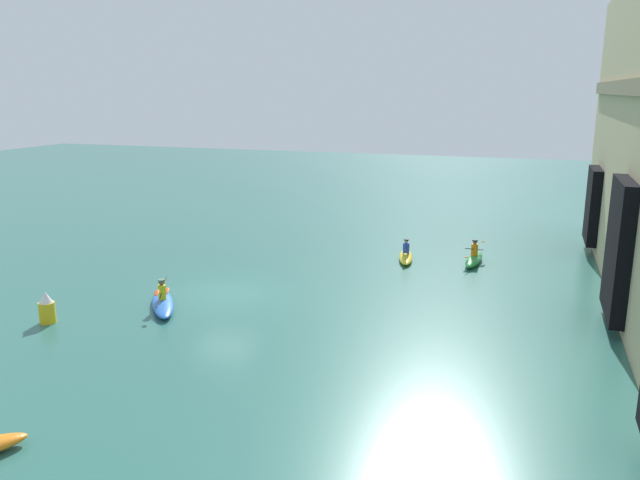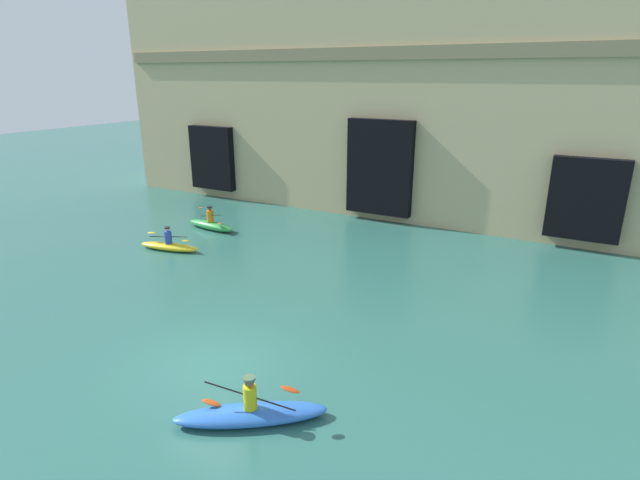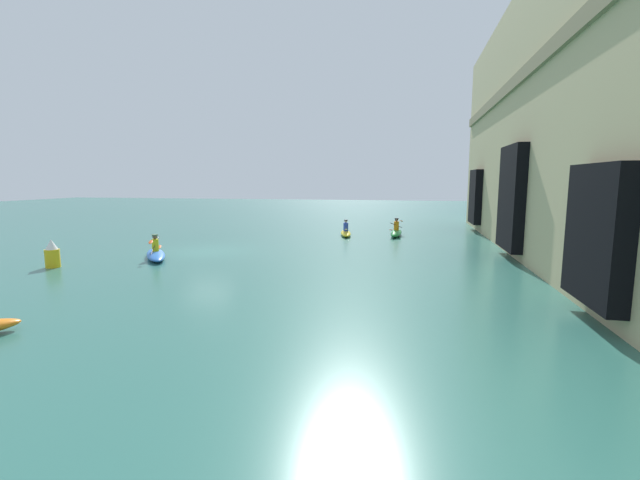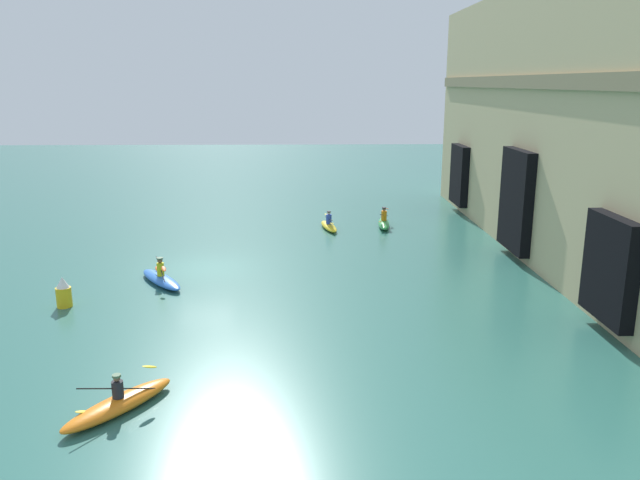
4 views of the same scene
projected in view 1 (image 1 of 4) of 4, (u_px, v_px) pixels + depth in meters
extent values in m
plane|color=#2D665B|center=(224.00, 294.00, 26.23)|extent=(120.00, 120.00, 0.00)
cube|color=black|center=(595.00, 205.00, 32.47)|extent=(3.11, 0.70, 3.88)
cube|color=black|center=(622.00, 249.00, 22.08)|extent=(3.52, 0.70, 4.91)
ellipsoid|color=green|center=(474.00, 260.00, 30.73)|extent=(2.99, 0.89, 0.42)
cylinder|color=orange|center=(474.00, 250.00, 30.61)|extent=(0.33, 0.33, 0.57)
sphere|color=brown|center=(475.00, 242.00, 30.52)|extent=(0.21, 0.21, 0.21)
cylinder|color=#232328|center=(475.00, 240.00, 30.50)|extent=(0.27, 0.27, 0.06)
cylinder|color=black|center=(475.00, 249.00, 30.61)|extent=(1.94, 0.74, 0.52)
ellipsoid|color=#D84C19|center=(466.00, 257.00, 29.97)|extent=(0.47, 0.32, 0.15)
ellipsoid|color=#D84C19|center=(483.00, 242.00, 31.24)|extent=(0.47, 0.32, 0.15)
ellipsoid|color=yellow|center=(406.00, 257.00, 31.40)|extent=(2.96, 1.19, 0.32)
cylinder|color=#2D47B7|center=(406.00, 248.00, 31.30)|extent=(0.32, 0.32, 0.56)
sphere|color=beige|center=(406.00, 241.00, 31.21)|extent=(0.19, 0.19, 0.19)
cylinder|color=#232328|center=(406.00, 240.00, 31.19)|extent=(0.24, 0.24, 0.06)
cylinder|color=black|center=(406.00, 248.00, 31.29)|extent=(1.99, 0.35, 0.23)
ellipsoid|color=yellow|center=(405.00, 254.00, 30.46)|extent=(0.47, 0.25, 0.09)
ellipsoid|color=yellow|center=(407.00, 242.00, 32.12)|extent=(0.47, 0.25, 0.09)
ellipsoid|color=blue|center=(163.00, 303.00, 24.51)|extent=(3.31, 2.67, 0.35)
cylinder|color=gold|center=(162.00, 292.00, 24.40)|extent=(0.31, 0.31, 0.57)
sphere|color=brown|center=(161.00, 282.00, 24.31)|extent=(0.23, 0.23, 0.23)
cylinder|color=#4C6B4C|center=(161.00, 280.00, 24.29)|extent=(0.28, 0.28, 0.06)
cylinder|color=black|center=(162.00, 291.00, 24.40)|extent=(1.94, 0.79, 0.61)
ellipsoid|color=#D84C19|center=(167.00, 290.00, 25.35)|extent=(0.47, 0.33, 0.17)
ellipsoid|color=#D84C19|center=(157.00, 293.00, 23.45)|extent=(0.47, 0.33, 0.17)
cylinder|color=yellow|center=(47.00, 313.00, 22.88)|extent=(0.58, 0.58, 0.78)
cone|color=white|center=(45.00, 297.00, 22.74)|extent=(0.49, 0.49, 0.43)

